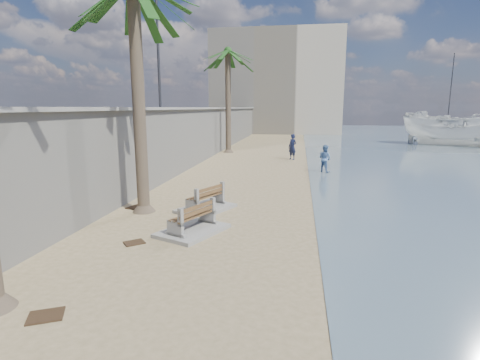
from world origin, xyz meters
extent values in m
plane|color=#99835D|center=(0.00, 0.00, 0.00)|extent=(140.00, 140.00, 0.00)
cube|color=gray|center=(-5.20, 20.00, 1.75)|extent=(0.45, 70.00, 3.50)
cube|color=gray|center=(-5.20, 20.00, 3.55)|extent=(0.80, 70.00, 0.12)
cube|color=#B7AA93|center=(-2.00, 52.00, 7.00)|extent=(18.00, 12.00, 14.00)
cube|color=gray|center=(-1.58, 4.92, 0.05)|extent=(2.06, 2.39, 0.11)
cube|color=gray|center=(-1.80, 7.39, 0.05)|extent=(2.08, 2.39, 0.11)
cylinder|color=brown|center=(-3.89, 6.83, 3.74)|extent=(0.42, 0.42, 7.48)
cylinder|color=brown|center=(-4.23, 24.66, 3.96)|extent=(0.44, 0.44, 7.92)
cylinder|color=#2D2D33|center=(-5.10, 12.00, 6.11)|extent=(0.12, 0.12, 5.00)
imported|color=#151B3A|center=(0.99, 21.16, 1.02)|extent=(0.89, 0.86, 2.05)
imported|color=#5275AA|center=(2.89, 16.23, 0.85)|extent=(1.04, 1.01, 1.70)
imported|color=silver|center=(16.44, 33.42, 1.84)|extent=(5.19, 5.14, 4.48)
cube|color=silver|center=(20.52, 47.78, 0.25)|extent=(5.31, 6.53, 0.70)
cylinder|color=#2D2D33|center=(20.52, 47.78, 5.43)|extent=(0.12, 0.12, 9.86)
cube|color=#382616|center=(-2.87, 0.17, 0.01)|extent=(0.73, 0.68, 0.03)
cube|color=#382616|center=(-4.35, 7.33, 0.01)|extent=(0.77, 0.87, 0.03)
cube|color=#382616|center=(-2.89, 3.83, 0.01)|extent=(0.66, 0.65, 0.03)
camera|label=1|loc=(1.42, -5.19, 3.59)|focal=28.00mm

